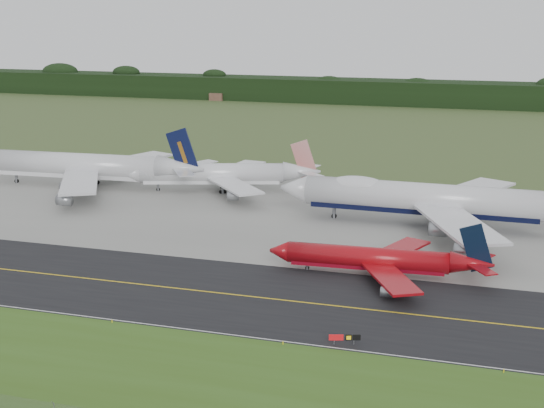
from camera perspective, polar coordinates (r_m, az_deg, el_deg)
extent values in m
plane|color=#354922|center=(128.94, 2.53, -6.75)|extent=(600.00, 600.00, 0.00)
cube|color=#365619|center=(98.37, -2.64, -13.78)|extent=(400.00, 30.00, 0.01)
cube|color=black|center=(125.33, 2.08, -7.38)|extent=(400.00, 32.00, 0.02)
cube|color=gray|center=(176.45, 6.61, -1.00)|extent=(400.00, 78.00, 0.01)
cube|color=gold|center=(125.32, 2.08, -7.37)|extent=(400.00, 0.40, 0.00)
cube|color=silver|center=(111.58, 0.03, -10.19)|extent=(400.00, 0.25, 0.00)
cube|color=black|center=(394.91, 12.51, 8.12)|extent=(700.00, 24.00, 12.00)
cylinder|color=silver|center=(170.01, 11.25, 0.46)|extent=(52.29, 7.66, 6.62)
cube|color=black|center=(170.53, 11.22, -0.24)|extent=(49.65, 5.96, 2.32)
cone|color=silver|center=(175.56, 1.71, 1.17)|extent=(6.65, 6.75, 6.62)
ellipsoid|color=silver|center=(171.76, 6.44, 1.42)|extent=(13.62, 5.90, 4.22)
cube|color=silver|center=(155.31, 13.89, -1.44)|extent=(20.55, 30.81, 0.57)
cube|color=silver|center=(183.90, 14.59, 0.95)|extent=(21.46, 30.65, 0.57)
cylinder|color=gray|center=(156.70, 12.39, -1.90)|extent=(3.67, 2.85, 2.78)
cylinder|color=gray|center=(183.93, 13.28, 0.45)|extent=(3.67, 2.85, 2.78)
cylinder|color=gray|center=(144.03, 14.24, -3.45)|extent=(3.67, 2.85, 2.78)
cylinder|color=gray|center=(196.10, 15.34, 1.17)|extent=(3.67, 2.85, 2.78)
cylinder|color=black|center=(174.67, 4.70, -0.91)|extent=(1.20, 0.56, 1.19)
cylinder|color=slate|center=(167.15, 12.45, -1.33)|extent=(0.95, 0.95, 4.43)
cylinder|color=black|center=(167.58, 12.42, -1.86)|extent=(1.20, 0.62, 1.19)
cylinder|color=slate|center=(174.16, 12.69, -0.71)|extent=(0.95, 0.95, 4.43)
cylinder|color=black|center=(174.58, 12.66, -1.22)|extent=(1.20, 0.62, 1.19)
cylinder|color=maroon|center=(137.90, 7.19, -4.02)|extent=(29.13, 5.45, 3.92)
cube|color=maroon|center=(138.31, 7.17, -4.52)|extent=(27.63, 4.40, 1.37)
cone|color=maroon|center=(140.48, 0.57, -3.56)|extent=(3.82, 4.11, 3.92)
cone|color=maroon|center=(137.18, 14.83, -4.37)|extent=(7.84, 4.32, 3.92)
cube|color=maroon|center=(130.11, 8.95, -5.54)|extent=(12.20, 16.69, 0.44)
cube|color=maroon|center=(145.36, 9.50, -3.43)|extent=(10.88, 16.92, 0.44)
cube|color=black|center=(136.31, 15.13, -3.20)|extent=(6.20, 0.64, 8.92)
cylinder|color=gray|center=(126.89, 8.64, -6.56)|extent=(2.22, 1.76, 1.65)
cylinder|color=gray|center=(149.37, 9.48, -3.37)|extent=(2.22, 1.76, 1.65)
cylinder|color=black|center=(140.35, 2.67, -4.82)|extent=(0.72, 0.35, 0.71)
cylinder|color=slate|center=(136.36, 8.03, -5.23)|extent=(0.58, 0.58, 2.02)
cylinder|color=black|center=(136.58, 8.02, -5.49)|extent=(0.72, 0.39, 0.71)
cylinder|color=slate|center=(140.42, 8.21, -4.66)|extent=(0.58, 0.58, 2.02)
cylinder|color=black|center=(140.63, 8.20, -4.91)|extent=(0.72, 0.39, 0.71)
cylinder|color=silver|center=(211.78, -14.60, 2.88)|extent=(48.14, 9.09, 6.43)
cube|color=white|center=(212.19, -14.57, 2.32)|extent=(45.66, 7.35, 2.25)
cone|color=silver|center=(199.38, -6.90, 2.69)|extent=(12.97, 7.13, 6.43)
cube|color=silver|center=(195.65, -14.28, 1.64)|extent=(21.13, 29.29, 0.57)
cube|color=silver|center=(220.78, -10.87, 3.24)|extent=(18.65, 29.77, 0.57)
cube|color=#0B1133|center=(198.33, -6.74, 3.88)|extent=(9.02, 1.02, 12.98)
cylinder|color=gray|center=(198.31, -15.12, 1.23)|extent=(3.66, 2.89, 2.70)
cylinder|color=gray|center=(222.12, -11.79, 2.80)|extent=(3.66, 2.89, 2.70)
cylinder|color=gray|center=(184.98, -15.36, 0.29)|extent=(3.66, 2.89, 2.70)
cylinder|color=gray|center=(230.93, -9.19, 3.35)|extent=(3.66, 2.89, 2.70)
cylinder|color=black|center=(221.90, -18.67, 1.66)|extent=(1.19, 0.58, 1.16)
cylinder|color=slate|center=(207.76, -14.05, 1.58)|extent=(0.95, 0.95, 4.07)
cylinder|color=black|center=(208.07, -14.03, 1.18)|extent=(1.19, 0.64, 1.16)
cylinder|color=slate|center=(213.90, -13.19, 1.99)|extent=(0.95, 0.95, 4.07)
cylinder|color=black|center=(214.21, -13.17, 1.61)|extent=(1.19, 0.64, 1.16)
cylinder|color=silver|center=(200.41, -4.56, 2.33)|extent=(37.52, 15.94, 5.23)
cube|color=white|center=(200.77, -4.55, 1.86)|extent=(35.34, 14.14, 1.83)
cone|color=silver|center=(203.11, -10.53, 2.30)|extent=(6.02, 6.37, 5.23)
cone|color=silver|center=(199.93, 2.25, 2.45)|extent=(11.02, 7.89, 5.23)
cube|color=silver|center=(189.70, -2.81, 1.39)|extent=(19.45, 20.58, 0.47)
cube|color=silver|center=(210.74, -2.55, 2.70)|extent=(9.76, 22.29, 0.47)
cube|color=#A9130C|center=(199.29, 2.43, 3.41)|extent=(7.02, 2.50, 10.39)
cylinder|color=gray|center=(185.03, -2.97, 0.61)|extent=(3.37, 2.93, 2.19)
cylinder|color=gray|center=(216.09, -2.58, 2.61)|extent=(3.37, 2.93, 2.19)
cylinder|color=black|center=(202.94, -8.57, 1.10)|extent=(1.02, 0.68, 0.94)
cylinder|color=slate|center=(198.10, -3.74, 1.25)|extent=(0.91, 0.91, 3.30)
cylinder|color=black|center=(198.37, -3.73, 0.92)|extent=(1.04, 0.72, 0.94)
cylinder|color=slate|center=(203.69, -3.64, 1.62)|extent=(0.91, 0.91, 3.30)
cylinder|color=black|center=(203.95, -3.63, 1.30)|extent=(1.04, 0.72, 0.94)
cylinder|color=slate|center=(110.44, 4.70, -10.34)|extent=(0.11, 0.11, 0.66)
cylinder|color=slate|center=(110.70, 6.18, -10.32)|extent=(0.11, 0.11, 0.66)
cube|color=#9B0B10|center=(110.15, 4.85, -9.98)|extent=(2.04, 0.76, 0.85)
cube|color=black|center=(110.31, 5.79, -9.97)|extent=(0.95, 0.43, 0.85)
cube|color=black|center=(110.43, 6.39, -9.96)|extent=(1.13, 0.49, 0.85)
cylinder|color=yellow|center=(119.82, -11.95, -8.62)|extent=(0.16, 0.16, 0.50)
cylinder|color=yellow|center=(110.13, 0.83, -10.41)|extent=(0.16, 0.16, 0.50)
cylinder|color=yellow|center=(106.76, 17.05, -11.92)|extent=(0.16, 0.16, 0.50)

